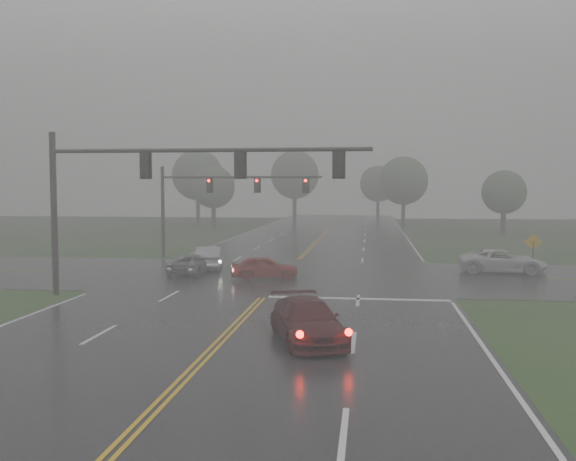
# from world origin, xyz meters

# --- Properties ---
(ground) EXTENTS (180.00, 180.00, 0.00)m
(ground) POSITION_xyz_m (0.00, 0.00, 0.00)
(ground) COLOR #27411C
(ground) RESTS_ON ground
(main_road) EXTENTS (18.00, 160.00, 0.02)m
(main_road) POSITION_xyz_m (0.00, 20.00, 0.00)
(main_road) COLOR black
(main_road) RESTS_ON ground
(cross_street) EXTENTS (120.00, 14.00, 0.02)m
(cross_street) POSITION_xyz_m (0.00, 22.00, 0.00)
(cross_street) COLOR black
(cross_street) RESTS_ON ground
(stop_bar) EXTENTS (8.50, 0.50, 0.01)m
(stop_bar) POSITION_xyz_m (4.50, 14.40, 0.00)
(stop_bar) COLOR silver
(stop_bar) RESTS_ON ground
(sedan_maroon) EXTENTS (3.43, 5.25, 1.41)m
(sedan_maroon) POSITION_xyz_m (2.94, 5.95, 0.00)
(sedan_maroon) COLOR #3D0B0D
(sedan_maroon) RESTS_ON ground
(sedan_red) EXTENTS (4.08, 2.40, 1.30)m
(sedan_red) POSITION_xyz_m (-0.91, 20.24, 0.00)
(sedan_red) COLOR maroon
(sedan_red) RESTS_ON ground
(sedan_silver) EXTENTS (2.31, 4.60, 1.45)m
(sedan_silver) POSITION_xyz_m (-5.12, 24.11, 0.00)
(sedan_silver) COLOR #9A9DA1
(sedan_silver) RESTS_ON ground
(car_grey) EXTENTS (2.16, 4.29, 1.16)m
(car_grey) POSITION_xyz_m (-5.64, 21.89, 0.00)
(car_grey) COLOR slate
(car_grey) RESTS_ON ground
(pickup_white) EXTENTS (5.32, 2.76, 1.43)m
(pickup_white) POSITION_xyz_m (13.04, 24.54, 0.00)
(pickup_white) COLOR silver
(pickup_white) RESTS_ON ground
(signal_gantry_near) EXTENTS (15.46, 0.35, 7.89)m
(signal_gantry_near) POSITION_xyz_m (-5.37, 13.92, 5.58)
(signal_gantry_near) COLOR black
(signal_gantry_near) RESTS_ON ground
(signal_gantry_far) EXTENTS (11.93, 0.34, 6.72)m
(signal_gantry_far) POSITION_xyz_m (-6.52, 30.37, 4.72)
(signal_gantry_far) COLOR black
(signal_gantry_far) RESTS_ON ground
(sign_diamond_east) EXTENTS (1.01, 0.22, 2.46)m
(sign_diamond_east) POSITION_xyz_m (14.75, 24.40, 1.66)
(sign_diamond_east) COLOR black
(sign_diamond_east) RESTS_ON ground
(tree_nw_a) EXTENTS (5.32, 5.32, 7.81)m
(tree_nw_a) POSITION_xyz_m (-14.32, 62.39, 5.13)
(tree_nw_a) COLOR #382B24
(tree_nw_a) RESTS_ON ground
(tree_ne_a) EXTENTS (6.14, 6.14, 9.02)m
(tree_ne_a) POSITION_xyz_m (9.18, 66.92, 5.93)
(tree_ne_a) COLOR #382B24
(tree_ne_a) RESTS_ON ground
(tree_n_mid) EXTENTS (7.13, 7.13, 10.47)m
(tree_n_mid) POSITION_xyz_m (-6.12, 79.13, 6.89)
(tree_n_mid) COLOR #382B24
(tree_n_mid) RESTS_ON ground
(tree_e_near) EXTENTS (4.77, 4.77, 7.00)m
(tree_e_near) POSITION_xyz_m (19.41, 56.60, 4.59)
(tree_e_near) COLOR #382B24
(tree_e_near) RESTS_ON ground
(tree_nw_b) EXTENTS (7.00, 7.00, 10.29)m
(tree_nw_b) POSITION_xyz_m (-18.65, 70.94, 6.77)
(tree_nw_b) COLOR #382B24
(tree_nw_b) RESTS_ON ground
(tree_n_far) EXTENTS (5.82, 5.82, 8.54)m
(tree_n_far) POSITION_xyz_m (6.24, 87.85, 5.62)
(tree_n_far) COLOR #382B24
(tree_n_far) RESTS_ON ground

